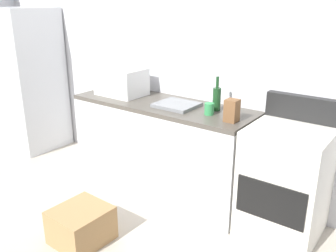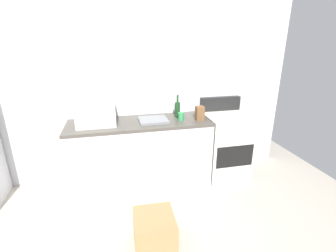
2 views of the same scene
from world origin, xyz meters
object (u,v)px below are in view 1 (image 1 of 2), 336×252
Objects in this scene: refrigerator at (29,80)px; knife_block at (232,111)px; coffee_mug at (209,109)px; cardboard_box_medium at (81,225)px; stove_oven at (285,181)px; wine_bottle at (217,98)px; microwave at (122,81)px.

refrigerator reaches higher than knife_block.
cardboard_box_medium is at bearing -118.39° from coffee_mug.
refrigerator is at bearing 178.90° from knife_block.
stove_oven is 0.70m from knife_block.
wine_bottle is at bearing 65.13° from cardboard_box_medium.
microwave is 1.53× the size of wine_bottle.
stove_oven is at bearing 40.96° from cardboard_box_medium.
cardboard_box_medium is (2.05, -1.01, -0.72)m from refrigerator.
refrigerator is 2.83m from knife_block.
knife_block is at bearing 50.87° from cardboard_box_medium.
microwave is at bearing 175.20° from knife_block.
wine_bottle is at bearing 4.62° from microwave.
coffee_mug is (-0.68, -0.06, 0.48)m from stove_oven.
microwave is 1.06m from coffee_mug.
wine_bottle is 1.53m from cardboard_box_medium.
knife_block is (0.24, -0.19, -0.02)m from wine_bottle.
wine_bottle is 1.67× the size of knife_block.
cardboard_box_medium is at bearing -26.20° from refrigerator.
refrigerator is 4.14× the size of cardboard_box_medium.
wine_bottle is (-0.69, 0.08, 0.54)m from stove_oven.
microwave is 2.56× the size of knife_block.
stove_oven is 3.67× the size of wine_bottle.
coffee_mug is at bearing 61.61° from cardboard_box_medium.
stove_oven is 6.11× the size of knife_block.
cardboard_box_medium is (-1.22, -1.06, -0.32)m from stove_oven.
microwave reaches higher than cardboard_box_medium.
cardboard_box_medium is at bearing -64.21° from microwave.
knife_block is (1.29, -0.11, -0.05)m from microwave.
stove_oven is (3.27, 0.06, -0.40)m from refrigerator.
wine_bottle is 0.16m from coffee_mug.
wine_bottle is 0.72× the size of cardboard_box_medium.
wine_bottle reaches higher than microwave.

